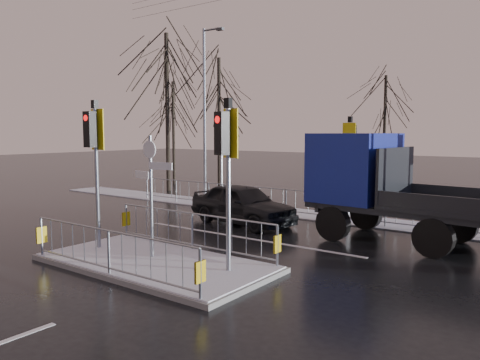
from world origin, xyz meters
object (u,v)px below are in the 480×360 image
Objects in this scene: traffic_island at (155,250)px; street_lamp_left at (205,107)px; car_far_lane at (243,204)px; flatbed_truck at (385,184)px.

traffic_island is 0.73× the size of street_lamp_left.
traffic_island is 5.75m from car_far_lane.
street_lamp_left is at bearing 124.07° from traffic_island.
car_far_lane is (-1.36, 5.58, 0.34)m from traffic_island.
traffic_island reaches higher than car_far_lane.
car_far_lane is at bearing -173.64° from flatbed_truck.
traffic_island is 12.17m from street_lamp_left.
traffic_island reaches higher than flatbed_truck.
traffic_island is at bearing -156.37° from car_far_lane.
car_far_lane is 0.52× the size of street_lamp_left.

